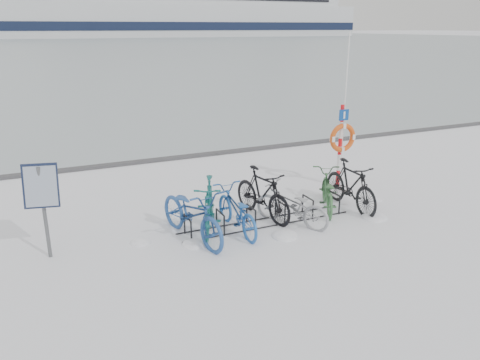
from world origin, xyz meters
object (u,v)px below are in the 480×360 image
lifebuoy_station (342,138)px  info_board (41,191)px  cruise_ferry (187,3)px  bike_rack (266,216)px

lifebuoy_station → info_board: bearing=-170.8°
info_board → cruise_ferry: bearing=84.1°
bike_rack → lifebuoy_station: (2.98, 1.43, 1.17)m
bike_rack → info_board: (-4.45, 0.23, 1.14)m
info_board → bike_rack: bearing=9.9°
lifebuoy_station → cruise_ferry: 203.95m
bike_rack → cruise_ferry: bearing=72.4°
cruise_ferry → info_board: bearing=-108.8°
lifebuoy_station → bike_rack: bearing=-154.4°
bike_rack → info_board: size_ratio=2.18×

